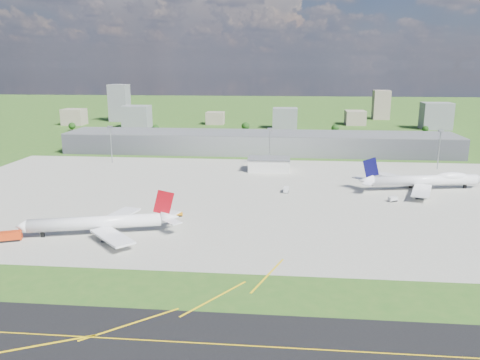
# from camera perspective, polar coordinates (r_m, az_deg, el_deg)

# --- Properties ---
(ground) EXTENTS (1400.00, 1400.00, 0.00)m
(ground) POSITION_cam_1_polar(r_m,az_deg,el_deg) (352.40, 2.18, 2.95)
(ground) COLOR #2D591C
(ground) RESTS_ON ground
(apron) EXTENTS (360.00, 190.00, 0.08)m
(apron) POSITION_cam_1_polar(r_m,az_deg,el_deg) (244.91, 3.06, -1.93)
(apron) COLOR gray
(apron) RESTS_ON ground
(terminal) EXTENTS (300.00, 42.00, 15.00)m
(terminal) POSITION_cam_1_polar(r_m,az_deg,el_deg) (365.84, 2.33, 4.54)
(terminal) COLOR slate
(terminal) RESTS_ON ground
(ops_building) EXTENTS (26.00, 16.00, 8.00)m
(ops_building) POSITION_cam_1_polar(r_m,az_deg,el_deg) (302.22, 3.55, 1.87)
(ops_building) COLOR silver
(ops_building) RESTS_ON ground
(mast_west) EXTENTS (3.50, 2.00, 25.90)m
(mast_west) POSITION_cam_1_polar(r_m,az_deg,el_deg) (336.13, -15.49, 4.99)
(mast_west) COLOR gray
(mast_west) RESTS_ON ground
(mast_center) EXTENTS (3.50, 2.00, 25.90)m
(mast_center) POSITION_cam_1_polar(r_m,az_deg,el_deg) (314.49, 3.67, 4.88)
(mast_center) COLOR gray
(mast_center) RESTS_ON ground
(mast_east) EXTENTS (3.50, 2.00, 25.90)m
(mast_east) POSITION_cam_1_polar(r_m,az_deg,el_deg) (330.18, 23.18, 4.22)
(mast_east) COLOR gray
(mast_east) RESTS_ON ground
(airliner_red_twin) EXTENTS (62.82, 48.06, 17.49)m
(airliner_red_twin) POSITION_cam_1_polar(r_m,az_deg,el_deg) (197.01, -16.48, -5.05)
(airliner_red_twin) COLOR white
(airliner_red_twin) RESTS_ON ground
(airliner_blue_quad) EXTENTS (70.95, 54.96, 18.62)m
(airliner_blue_quad) POSITION_cam_1_polar(r_m,az_deg,el_deg) (274.68, 21.57, -0.05)
(airliner_blue_quad) COLOR white
(airliner_blue_quad) RESTS_ON ground
(fire_truck) EXTENTS (9.15, 6.12, 3.78)m
(fire_truck) POSITION_cam_1_polar(r_m,az_deg,el_deg) (203.22, -26.25, -6.20)
(fire_truck) COLOR red
(fire_truck) RESTS_ON ground
(tug_yellow) EXTENTS (3.59, 2.44, 1.68)m
(tug_yellow) POSITION_cam_1_polar(r_m,az_deg,el_deg) (213.46, -7.45, -4.19)
(tug_yellow) COLOR orange
(tug_yellow) RESTS_ON ground
(van_white_near) EXTENTS (2.99, 5.83, 2.84)m
(van_white_near) POSITION_cam_1_polar(r_m,az_deg,el_deg) (252.06, 5.65, -1.20)
(van_white_near) COLOR silver
(van_white_near) RESTS_ON ground
(van_white_far) EXTENTS (5.24, 4.33, 2.47)m
(van_white_far) POSITION_cam_1_polar(r_m,az_deg,el_deg) (246.15, 18.14, -2.24)
(van_white_far) COLOR silver
(van_white_far) RESTS_ON ground
(bldg_far_w) EXTENTS (24.00, 20.00, 18.00)m
(bldg_far_w) POSITION_cam_1_polar(r_m,az_deg,el_deg) (571.16, -19.56, 7.27)
(bldg_far_w) COLOR gray
(bldg_far_w) RESTS_ON ground
(bldg_w) EXTENTS (28.00, 22.00, 24.00)m
(bldg_w) POSITION_cam_1_polar(r_m,az_deg,el_deg) (523.28, -12.46, 7.54)
(bldg_w) COLOR slate
(bldg_w) RESTS_ON ground
(bldg_cw) EXTENTS (20.00, 18.00, 14.00)m
(bldg_cw) POSITION_cam_1_polar(r_m,az_deg,el_deg) (544.61, -3.03, 7.55)
(bldg_cw) COLOR gray
(bldg_cw) RESTS_ON ground
(bldg_c) EXTENTS (26.00, 20.00, 22.00)m
(bldg_c) POSITION_cam_1_polar(r_m,az_deg,el_deg) (508.59, 5.50, 7.51)
(bldg_c) COLOR slate
(bldg_c) RESTS_ON ground
(bldg_ce) EXTENTS (22.00, 24.00, 16.00)m
(bldg_ce) POSITION_cam_1_polar(r_m,az_deg,el_deg) (554.62, 13.85, 7.39)
(bldg_ce) COLOR gray
(bldg_ce) RESTS_ON ground
(bldg_e) EXTENTS (30.00, 22.00, 28.00)m
(bldg_e) POSITION_cam_1_polar(r_m,az_deg,el_deg) (542.64, 22.79, 7.22)
(bldg_e) COLOR slate
(bldg_e) RESTS_ON ground
(bldg_tall_w) EXTENTS (22.00, 20.00, 44.00)m
(bldg_tall_w) POSITION_cam_1_polar(r_m,az_deg,el_deg) (591.79, -14.48, 9.09)
(bldg_tall_w) COLOR slate
(bldg_tall_w) RESTS_ON ground
(bldg_tall_e) EXTENTS (20.00, 18.00, 36.00)m
(bldg_tall_e) POSITION_cam_1_polar(r_m,az_deg,el_deg) (619.42, 16.82, 8.77)
(bldg_tall_e) COLOR gray
(bldg_tall_e) RESTS_ON ground
(tree_far_w) EXTENTS (7.20, 7.20, 8.80)m
(tree_far_w) POSITION_cam_1_polar(r_m,az_deg,el_deg) (518.13, -19.80, 6.23)
(tree_far_w) COLOR #382314
(tree_far_w) RESTS_ON ground
(tree_w) EXTENTS (6.75, 6.75, 8.25)m
(tree_w) POSITION_cam_1_polar(r_m,az_deg,el_deg) (482.23, -10.26, 6.27)
(tree_w) COLOR #382314
(tree_w) RESTS_ON ground
(tree_c) EXTENTS (8.10, 8.10, 9.90)m
(tree_c) POSITION_cam_1_polar(r_m,az_deg,el_deg) (480.99, 0.68, 6.59)
(tree_c) COLOR #382314
(tree_c) RESTS_ON ground
(tree_e) EXTENTS (7.65, 7.65, 9.35)m
(tree_e) POSITION_cam_1_polar(r_m,az_deg,el_deg) (477.22, 11.53, 6.22)
(tree_e) COLOR #382314
(tree_e) RESTS_ON ground
(tree_far_e) EXTENTS (6.30, 6.30, 7.70)m
(tree_far_e) POSITION_cam_1_polar(r_m,az_deg,el_deg) (504.62, 21.66, 5.81)
(tree_far_e) COLOR #382314
(tree_far_e) RESTS_ON ground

